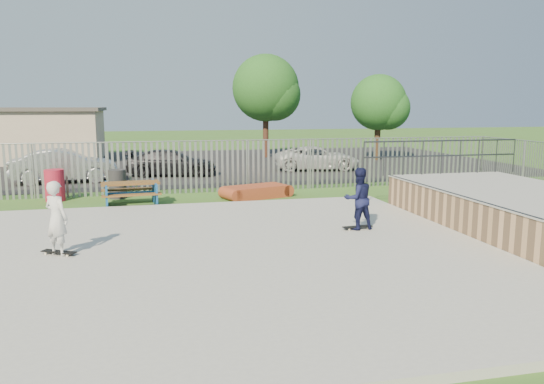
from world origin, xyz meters
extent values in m
plane|color=#3E6221|center=(0.00, 0.00, 0.00)|extent=(120.00, 120.00, 0.00)
cube|color=#9E9E98|center=(0.00, 0.00, 0.07)|extent=(15.00, 12.00, 0.15)
cube|color=tan|center=(9.50, 1.00, 0.53)|extent=(4.00, 7.00, 1.05)
cube|color=#9E9E99|center=(9.50, 1.00, 1.07)|extent=(4.05, 7.05, 0.04)
cylinder|color=#383A3F|center=(7.52, 1.00, 1.08)|extent=(0.06, 7.00, 0.06)
cube|color=brown|center=(-0.77, 6.84, 0.77)|extent=(1.95, 0.90, 0.06)
cube|color=brown|center=(-0.71, 6.22, 0.46)|extent=(1.91, 0.46, 0.05)
cube|color=brown|center=(-0.82, 7.47, 0.46)|extent=(1.91, 0.46, 0.05)
cube|color=#134989|center=(-0.77, 6.84, 0.39)|extent=(1.80, 1.61, 0.78)
cube|color=maroon|center=(3.67, 7.43, 0.22)|extent=(2.40, 1.73, 0.43)
cylinder|color=#A4192F|center=(-3.40, 8.34, 0.56)|extent=(0.67, 0.67, 1.12)
cylinder|color=#262629|center=(-1.28, 8.45, 0.52)|extent=(0.62, 0.62, 1.04)
cube|color=black|center=(0.00, 19.00, 0.01)|extent=(40.00, 18.00, 0.02)
imported|color=silver|center=(-3.72, 12.93, 0.74)|extent=(4.53, 1.97, 1.45)
imported|color=black|center=(0.91, 14.23, 0.63)|extent=(4.45, 2.38, 1.23)
imported|color=silver|center=(8.35, 14.78, 0.63)|extent=(4.62, 2.66, 1.21)
cube|color=#C4B197|center=(-8.00, 23.00, 1.50)|extent=(10.00, 6.00, 3.00)
cube|color=#4C4742|center=(-8.00, 23.00, 3.10)|extent=(10.40, 6.40, 0.20)
cylinder|color=#47281C|center=(7.22, 22.06, 1.89)|extent=(0.36, 0.36, 3.78)
sphere|color=#22521C|center=(7.22, 22.06, 4.42)|extent=(4.24, 4.24, 4.24)
cylinder|color=#422C1A|center=(13.50, 18.81, 1.50)|extent=(0.36, 0.36, 3.00)
sphere|color=#21541C|center=(13.50, 18.81, 3.51)|extent=(3.36, 3.36, 3.36)
cube|color=black|center=(5.12, 1.30, 0.21)|extent=(0.82, 0.28, 0.02)
cube|color=black|center=(-2.10, 0.52, 0.21)|extent=(0.79, 0.58, 0.02)
imported|color=#121539|center=(5.12, 1.30, 0.96)|extent=(0.84, 0.68, 1.62)
imported|color=silver|center=(-2.10, 0.52, 0.96)|extent=(0.70, 0.68, 1.62)
camera|label=1|loc=(-0.10, -11.34, 3.36)|focal=35.00mm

